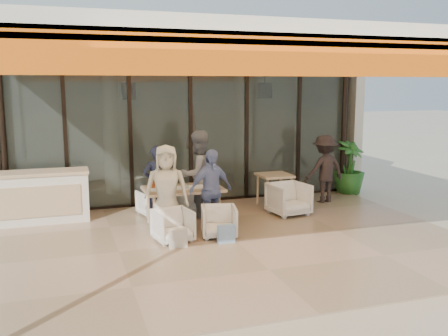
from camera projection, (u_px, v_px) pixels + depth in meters
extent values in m
plane|color=#C6B293|center=(235.00, 241.00, 8.71)|extent=(70.00, 70.00, 0.00)
cube|color=tan|center=(235.00, 241.00, 8.71)|extent=(8.00, 6.00, 0.01)
cube|color=silver|center=(235.00, 48.00, 8.16)|extent=(8.00, 6.00, 0.20)
cube|color=#F3600C|center=(326.00, 56.00, 5.46)|extent=(8.00, 0.12, 0.45)
cube|color=orange|center=(297.00, 49.00, 6.08)|extent=(8.00, 1.50, 0.06)
cylinder|color=black|center=(4.00, 141.00, 9.94)|extent=(0.12, 0.12, 3.20)
cylinder|color=black|center=(344.00, 130.00, 12.34)|extent=(0.12, 0.12, 3.20)
cube|color=#9EADA3|center=(191.00, 134.00, 11.25)|extent=(8.00, 0.03, 3.20)
cube|color=black|center=(191.00, 201.00, 11.51)|extent=(8.00, 0.10, 0.08)
cube|color=black|center=(190.00, 63.00, 10.99)|extent=(8.00, 0.10, 0.08)
cube|color=black|center=(65.00, 138.00, 10.41)|extent=(0.08, 0.10, 3.20)
cube|color=black|center=(130.00, 136.00, 10.83)|extent=(0.08, 0.10, 3.20)
cube|color=black|center=(191.00, 134.00, 11.25)|extent=(0.08, 0.10, 3.20)
cube|color=black|center=(246.00, 132.00, 11.67)|extent=(0.08, 0.10, 3.20)
cube|color=black|center=(298.00, 130.00, 12.09)|extent=(0.08, 0.10, 3.20)
cube|color=black|center=(345.00, 129.00, 12.49)|extent=(0.08, 0.10, 3.20)
cube|color=silver|center=(160.00, 119.00, 14.51)|extent=(9.00, 0.25, 3.40)
cube|color=silver|center=(324.00, 120.00, 14.24)|extent=(0.25, 3.50, 3.40)
cube|color=silver|center=(172.00, 56.00, 12.59)|extent=(9.00, 3.50, 0.25)
cube|color=tan|center=(175.00, 188.00, 13.15)|extent=(8.00, 3.50, 0.02)
cylinder|color=silver|center=(111.00, 134.00, 12.27)|extent=(0.40, 0.40, 3.00)
cylinder|color=silver|center=(241.00, 130.00, 13.32)|extent=(0.40, 0.40, 3.00)
cylinder|color=black|center=(128.00, 72.00, 11.77)|extent=(0.03, 0.03, 0.70)
cube|color=black|center=(128.00, 91.00, 11.84)|extent=(0.30, 0.30, 0.40)
sphere|color=#FFBF72|center=(128.00, 91.00, 11.84)|extent=(0.18, 0.18, 0.18)
cylinder|color=black|center=(265.00, 73.00, 12.86)|extent=(0.03, 0.03, 0.70)
cube|color=black|center=(264.00, 90.00, 12.93)|extent=(0.30, 0.30, 0.40)
sphere|color=#FFBF72|center=(264.00, 90.00, 12.93)|extent=(0.18, 0.18, 0.18)
cylinder|color=black|center=(193.00, 191.00, 12.54)|extent=(0.40, 0.40, 0.05)
cylinder|color=black|center=(192.00, 152.00, 12.37)|extent=(0.04, 0.04, 2.10)
cone|color=#FE4E16|center=(192.00, 126.00, 12.26)|extent=(0.32, 0.32, 1.10)
cube|color=silver|center=(41.00, 198.00, 9.78)|extent=(1.80, 0.60, 1.00)
cube|color=tan|center=(39.00, 173.00, 9.69)|extent=(1.85, 0.65, 0.06)
cube|color=tan|center=(40.00, 202.00, 9.49)|extent=(1.50, 0.02, 0.60)
cube|color=tan|center=(183.00, 189.00, 9.58)|extent=(1.50, 0.90, 0.05)
cube|color=white|center=(183.00, 188.00, 9.57)|extent=(1.30, 0.35, 0.01)
cylinder|color=tan|center=(155.00, 214.00, 9.15)|extent=(0.06, 0.06, 0.70)
cylinder|color=tan|center=(219.00, 209.00, 9.53)|extent=(0.06, 0.06, 0.70)
cylinder|color=tan|center=(149.00, 206.00, 9.75)|extent=(0.06, 0.06, 0.70)
cylinder|color=tan|center=(209.00, 202.00, 10.13)|extent=(0.06, 0.06, 0.70)
cylinder|color=white|center=(161.00, 188.00, 9.28)|extent=(0.06, 0.06, 0.11)
cylinder|color=white|center=(168.00, 184.00, 9.67)|extent=(0.06, 0.06, 0.11)
cylinder|color=white|center=(187.00, 186.00, 9.49)|extent=(0.06, 0.06, 0.11)
cylinder|color=white|center=(196.00, 182.00, 9.83)|extent=(0.06, 0.06, 0.11)
cylinder|color=white|center=(211.00, 185.00, 9.53)|extent=(0.06, 0.06, 0.11)
cylinder|color=#913815|center=(153.00, 184.00, 9.53)|extent=(0.07, 0.07, 0.16)
cylinder|color=black|center=(175.00, 181.00, 9.79)|extent=(0.09, 0.09, 0.17)
cylinder|color=black|center=(175.00, 176.00, 9.77)|extent=(0.10, 0.10, 0.01)
cylinder|color=white|center=(163.00, 192.00, 9.15)|extent=(0.22, 0.22, 0.01)
cylinder|color=white|center=(210.00, 189.00, 9.43)|extent=(0.22, 0.22, 0.01)
cylinder|color=white|center=(157.00, 186.00, 9.73)|extent=(0.22, 0.22, 0.01)
cylinder|color=white|center=(201.00, 183.00, 10.01)|extent=(0.22, 0.22, 0.01)
imported|color=white|center=(153.00, 201.00, 10.41)|extent=(0.68, 0.66, 0.58)
imported|color=white|center=(192.00, 198.00, 10.67)|extent=(0.64, 0.61, 0.59)
imported|color=white|center=(173.00, 224.00, 8.63)|extent=(0.70, 0.67, 0.64)
imported|color=white|center=(219.00, 220.00, 8.89)|extent=(0.72, 0.69, 0.63)
imported|color=#171C34|center=(157.00, 184.00, 9.86)|extent=(0.59, 0.41, 1.52)
imported|color=slate|center=(198.00, 175.00, 10.10)|extent=(1.05, 0.93, 1.80)
imported|color=beige|center=(166.00, 190.00, 9.01)|extent=(0.89, 0.67, 1.64)
imported|color=#738BC0|center=(211.00, 190.00, 9.28)|extent=(0.97, 0.61, 1.53)
cube|color=silver|center=(178.00, 239.00, 8.28)|extent=(0.30, 0.10, 0.34)
cube|color=#99BFD8|center=(226.00, 234.00, 8.54)|extent=(0.30, 0.10, 0.34)
cube|color=tan|center=(274.00, 175.00, 11.02)|extent=(0.70, 0.70, 0.05)
cylinder|color=tan|center=(267.00, 195.00, 10.74)|extent=(0.05, 0.05, 0.70)
cylinder|color=tan|center=(291.00, 193.00, 10.91)|extent=(0.05, 0.05, 0.70)
cylinder|color=tan|center=(258.00, 190.00, 11.26)|extent=(0.05, 0.05, 0.70)
cylinder|color=tan|center=(280.00, 188.00, 11.44)|extent=(0.05, 0.05, 0.70)
imported|color=white|center=(289.00, 198.00, 10.38)|extent=(0.82, 0.78, 0.76)
imported|color=black|center=(324.00, 169.00, 11.40)|extent=(1.09, 0.72, 1.58)
imported|color=#1E5919|center=(349.00, 167.00, 12.40)|extent=(0.99, 0.99, 1.36)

